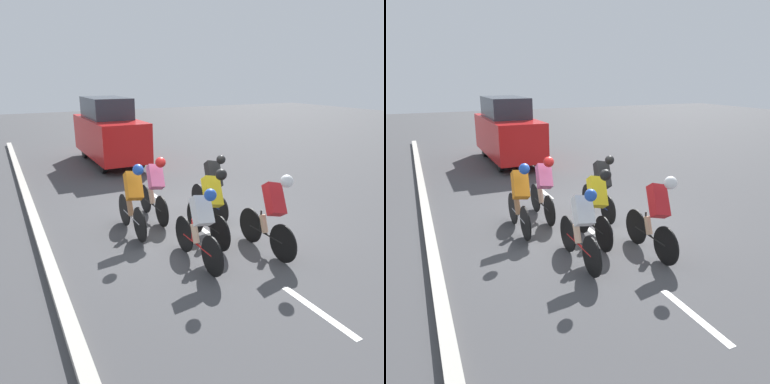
# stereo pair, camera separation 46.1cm
# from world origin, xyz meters

# --- Properties ---
(ground_plane) EXTENTS (60.00, 60.00, 0.00)m
(ground_plane) POSITION_xyz_m (0.00, 0.00, 0.00)
(ground_plane) COLOR #424244
(lane_stripe_near) EXTENTS (0.12, 1.40, 0.01)m
(lane_stripe_near) POSITION_xyz_m (0.00, 3.80, 0.00)
(lane_stripe_near) COLOR white
(lane_stripe_near) RESTS_ON ground
(lane_stripe_mid) EXTENTS (0.12, 1.40, 0.01)m
(lane_stripe_mid) POSITION_xyz_m (0.00, 0.60, 0.00)
(lane_stripe_mid) COLOR white
(lane_stripe_mid) RESTS_ON ground
(lane_stripe_far) EXTENTS (0.12, 1.40, 0.01)m
(lane_stripe_far) POSITION_xyz_m (0.00, -2.60, 0.00)
(lane_stripe_far) COLOR white
(lane_stripe_far) RESTS_ON ground
(curb) EXTENTS (0.20, 27.04, 0.14)m
(curb) POSITION_xyz_m (3.20, 0.60, 0.07)
(curb) COLOR #B7B2A8
(curb) RESTS_ON ground
(cyclist_white) EXTENTS (0.38, 1.73, 1.45)m
(cyclist_white) POSITION_xyz_m (0.80, 1.77, 0.75)
(cyclist_white) COLOR black
(cyclist_white) RESTS_ON ground
(cyclist_black) EXTENTS (0.43, 1.69, 1.53)m
(cyclist_black) POSITION_xyz_m (-0.56, -0.13, 0.80)
(cyclist_black) COLOR black
(cyclist_black) RESTS_ON ground
(cyclist_orange) EXTENTS (0.39, 1.71, 1.55)m
(cyclist_orange) POSITION_xyz_m (1.39, -0.03, 0.81)
(cyclist_orange) COLOR black
(cyclist_orange) RESTS_ON ground
(cyclist_red) EXTENTS (0.44, 1.67, 1.56)m
(cyclist_red) POSITION_xyz_m (-0.59, 1.98, 0.82)
(cyclist_red) COLOR black
(cyclist_red) RESTS_ON ground
(cyclist_pink) EXTENTS (0.40, 1.71, 1.52)m
(cyclist_pink) POSITION_xyz_m (0.68, -0.57, 0.80)
(cyclist_pink) COLOR black
(cyclist_pink) RESTS_ON ground
(cyclist_yellow) EXTENTS (0.43, 1.70, 1.55)m
(cyclist_yellow) POSITION_xyz_m (0.17, 1.05, 0.81)
(cyclist_yellow) COLOR black
(cyclist_yellow) RESTS_ON ground
(support_car) EXTENTS (1.70, 4.55, 2.45)m
(support_car) POSITION_xyz_m (-0.09, -6.96, 1.20)
(support_car) COLOR black
(support_car) RESTS_ON ground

